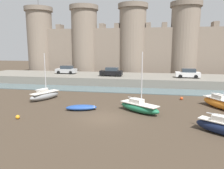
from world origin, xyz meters
name	(u,v)px	position (x,y,z in m)	size (l,w,h in m)	color
ground_plane	(103,118)	(0.00, 0.00, 0.00)	(160.00, 160.00, 0.00)	#423528
water_channel	(122,90)	(0.00, 13.81, 0.05)	(80.00, 4.50, 0.10)	slate
quay_road	(127,79)	(0.00, 21.06, 0.73)	(57.79, 10.00, 1.47)	slate
castle	(132,44)	(0.00, 31.26, 7.39)	(52.52, 6.73, 19.28)	gray
rowboat_foreground_left	(81,107)	(-2.90, 2.15, 0.30)	(3.56, 2.09, 0.57)	#234793
sailboat_midflat_right	(139,107)	(3.32, 2.52, 0.57)	(4.81, 3.94, 6.32)	#1E6B47
sailboat_near_channel_left	(221,103)	(12.23, 5.47, 0.63)	(3.84, 5.03, 5.11)	orange
sailboat_midflat_left	(45,95)	(-9.09, 5.92, 0.60)	(3.02, 4.53, 6.02)	gray
sailboat_foreground_centre	(224,127)	(10.18, -2.41, 0.62)	(4.31, 3.48, 5.37)	#141E3D
mooring_buoy_mid_mud	(18,117)	(-7.94, -1.79, 0.19)	(0.39, 0.39, 0.39)	orange
mooring_buoy_near_shore	(182,98)	(8.44, 8.95, 0.19)	(0.39, 0.39, 0.39)	#E04C1E
car_quay_west	(111,72)	(-2.79, 19.66, 2.25)	(4.15, 1.97, 1.62)	black
car_quay_centre_west	(66,70)	(-12.41, 21.68, 2.25)	(4.15, 1.97, 1.62)	#B2B5B7
car_quay_centre_east	(188,73)	(10.76, 19.71, 2.25)	(4.15, 1.97, 1.62)	silver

